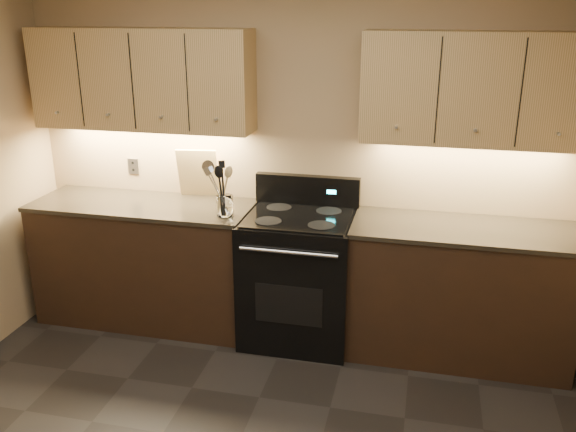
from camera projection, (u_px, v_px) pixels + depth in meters
The scene contains 14 objects.
wall_back at pixel (298, 152), 4.36m from camera, with size 4.00×0.04×2.60m, color tan.
counter_left at pixel (147, 261), 4.60m from camera, with size 1.62×0.62×0.93m.
counter_right at pixel (459, 292), 4.11m from camera, with size 1.46×0.62×0.93m.
stove at pixel (299, 276), 4.33m from camera, with size 0.76×0.68×1.14m.
upper_cab_left at pixel (142, 79), 4.30m from camera, with size 1.60×0.30×0.70m, color tan.
upper_cab_right at pixel (478, 89), 3.81m from camera, with size 1.44×0.30×0.70m, color tan.
outlet_plate at pixel (133, 166), 4.70m from camera, with size 0.09×0.01×0.12m, color #B2B5BA.
utensil_crock at pixel (225, 206), 4.17m from camera, with size 0.14×0.14×0.14m.
cutting_board at pixel (198, 173), 4.53m from camera, with size 0.30×0.02×0.38m, color #D5B972.
wooden_spoon at pixel (218, 191), 4.12m from camera, with size 0.06×0.06×0.32m, color #D5B972, non-canonical shape.
black_spoon at pixel (223, 189), 4.13m from camera, with size 0.06×0.06×0.34m, color black, non-canonical shape.
black_turner at pixel (224, 188), 4.10m from camera, with size 0.08×0.08×0.38m, color black, non-canonical shape.
steel_spatula at pixel (228, 188), 4.12m from camera, with size 0.08×0.08×0.36m, color silver, non-canonical shape.
steel_skimmer at pixel (227, 188), 4.10m from camera, with size 0.09×0.09×0.37m, color silver, non-canonical shape.
Camera 1 is at (0.89, -2.18, 2.31)m, focal length 38.00 mm.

